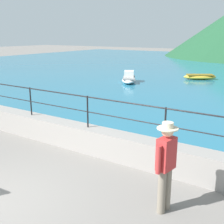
# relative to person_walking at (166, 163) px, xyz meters

# --- Properties ---
(promenade_wall) EXTENTS (20.00, 0.56, 0.70)m
(promenade_wall) POSITION_rel_person_walking_xyz_m (-2.98, 1.53, -0.63)
(promenade_wall) COLOR gray
(promenade_wall) RESTS_ON ground
(railing) EXTENTS (18.44, 0.04, 0.90)m
(railing) POSITION_rel_person_walking_xyz_m (-2.98, 1.53, 0.36)
(railing) COLOR black
(railing) RESTS_ON promenade_wall
(person_walking) EXTENTS (0.38, 0.56, 1.75)m
(person_walking) POSITION_rel_person_walking_xyz_m (0.00, 0.00, 0.00)
(person_walking) COLOR slate
(person_walking) RESTS_ON ground
(boat_1) EXTENTS (1.89, 2.45, 0.76)m
(boat_1) POSITION_rel_person_walking_xyz_m (-7.83, 12.19, -0.65)
(boat_1) COLOR white
(boat_1) RESTS_ON lake_water
(boat_2) EXTENTS (2.43, 1.98, 0.36)m
(boat_2) POSITION_rel_person_walking_xyz_m (-4.24, 16.14, -0.72)
(boat_2) COLOR gold
(boat_2) RESTS_ON lake_water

